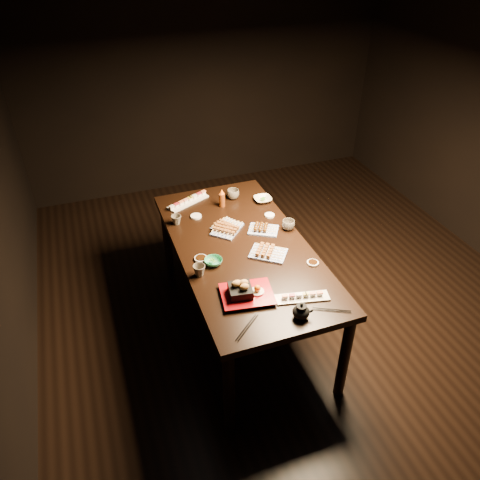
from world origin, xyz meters
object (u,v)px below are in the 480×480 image
object	(u,v)px
teacup_near_left	(199,270)
edamame_bowl_green	(213,262)
yakitori_plate_right	(268,251)
teacup_far_left	(176,220)
yakitori_plate_center	(226,224)
tempura_tray	(247,289)
teacup_far_right	(233,194)
sushi_platter_near	(302,296)
teacup_mid_right	(288,225)
sushi_platter_far	(188,200)
condiment_bottle	(222,198)
yakitori_plate_left	(227,227)
edamame_bowl_cream	(263,199)
dining_table	(242,287)
teapot	(301,310)

from	to	relation	value
teacup_near_left	edamame_bowl_green	bearing A→B (deg)	34.08
yakitori_plate_right	teacup_far_left	size ratio (longest dim) A/B	3.14
yakitori_plate_center	tempura_tray	world-z (taller)	tempura_tray
teacup_far_left	teacup_far_right	xyz separation A→B (m)	(0.53, 0.22, 0.00)
sushi_platter_near	edamame_bowl_green	size ratio (longest dim) A/B	2.74
teacup_far_left	yakitori_plate_right	bearing A→B (deg)	-49.58
teacup_far_left	teacup_mid_right	bearing A→B (deg)	-24.62
sushi_platter_far	condiment_bottle	distance (m)	0.29
condiment_bottle	yakitori_plate_center	bearing A→B (deg)	-102.58
yakitori_plate_center	yakitori_plate_right	xyz separation A→B (m)	(0.17, -0.42, 0.01)
sushi_platter_far	yakitori_plate_left	bearing A→B (deg)	83.31
tempura_tray	edamame_bowl_cream	bearing A→B (deg)	71.81
yakitori_plate_right	teacup_far_left	xyz separation A→B (m)	(-0.50, 0.59, 0.01)
dining_table	teacup_far_right	distance (m)	0.80
yakitori_plate_left	teacup_near_left	distance (m)	0.55
sushi_platter_near	dining_table	bearing A→B (deg)	115.76
teacup_near_left	dining_table	bearing A→B (deg)	29.08
yakitori_plate_center	teapot	world-z (taller)	teapot
dining_table	edamame_bowl_cream	xyz separation A→B (m)	(0.37, 0.53, 0.39)
yakitori_plate_center	teacup_far_right	world-z (taller)	teacup_far_right
yakitori_plate_left	edamame_bowl_cream	distance (m)	0.51
yakitori_plate_center	yakitori_plate_right	bearing A→B (deg)	-99.95
yakitori_plate_left	teacup_near_left	xyz separation A→B (m)	(-0.33, -0.44, 0.01)
edamame_bowl_cream	teapot	size ratio (longest dim) A/B	1.17
edamame_bowl_cream	teacup_far_left	distance (m)	0.75
tempura_tray	teacup_far_left	distance (m)	0.97
sushi_platter_near	teacup_far_left	xyz separation A→B (m)	(-0.53, 1.07, 0.02)
sushi_platter_near	teacup_near_left	world-z (taller)	teacup_near_left
dining_table	yakitori_plate_left	size ratio (longest dim) A/B	7.57
yakitori_plate_left	tempura_tray	xyz separation A→B (m)	(-0.12, -0.73, 0.03)
edamame_bowl_green	teacup_far_right	world-z (taller)	teacup_far_right
condiment_bottle	yakitori_plate_left	bearing A→B (deg)	-101.90
dining_table	teacup_far_left	bearing A→B (deg)	133.72
sushi_platter_far	edamame_bowl_cream	distance (m)	0.61
yakitori_plate_center	teacup_far_left	xyz separation A→B (m)	(-0.34, 0.17, 0.01)
tempura_tray	teacup_mid_right	distance (m)	0.81
yakitori_plate_right	teapot	distance (m)	0.63
yakitori_plate_right	teapot	bearing A→B (deg)	-58.20
dining_table	edamame_bowl_cream	bearing A→B (deg)	58.86
yakitori_plate_center	yakitori_plate_left	world-z (taller)	yakitori_plate_left
tempura_tray	teacup_mid_right	xyz separation A→B (m)	(0.55, 0.59, -0.02)
sushi_platter_near	yakitori_plate_right	size ratio (longest dim) A/B	1.37
teacup_far_right	teacup_near_left	bearing A→B (deg)	-121.46
edamame_bowl_cream	teacup_far_right	xyz separation A→B (m)	(-0.21, 0.13, 0.02)
teacup_far_left	teacup_far_right	size ratio (longest dim) A/B	0.76
dining_table	teacup_far_left	world-z (taller)	teacup_far_left
yakitori_plate_center	teacup_far_left	distance (m)	0.38
teapot	teacup_near_left	bearing A→B (deg)	151.62
condiment_bottle	teacup_mid_right	bearing A→B (deg)	-53.47
sushi_platter_near	teacup_mid_right	xyz separation A→B (m)	(0.24, 0.72, 0.02)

